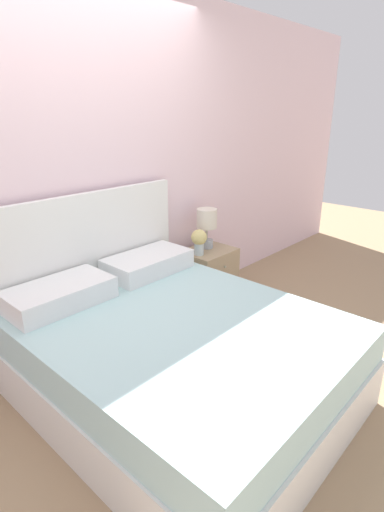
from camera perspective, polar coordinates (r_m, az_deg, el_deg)
ground_plane at (r=3.33m, az=-13.75°, el=-11.68°), size 12.00×12.00×0.00m
wall_back at (r=2.94m, az=-16.66°, el=11.03°), size 8.00×0.06×2.60m
bed at (r=2.58m, az=-2.88°, el=-13.36°), size 1.59×1.91×1.18m
nightstand at (r=3.75m, az=2.33°, el=-2.87°), size 0.47×0.40×0.52m
table_lamp at (r=3.65m, az=2.12°, el=4.83°), size 0.19×0.19×0.37m
flower_vase at (r=3.50m, az=1.04°, el=2.32°), size 0.14×0.14×0.23m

